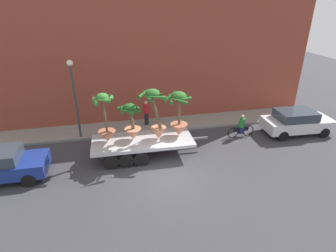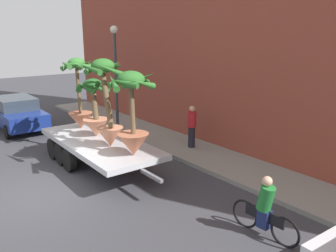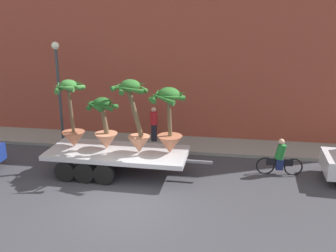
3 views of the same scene
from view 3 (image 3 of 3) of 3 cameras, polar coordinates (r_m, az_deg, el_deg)
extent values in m
plane|color=#38383D|center=(13.29, -6.34, -11.63)|extent=(60.00, 60.00, 0.00)
cube|color=gray|center=(18.70, -1.42, -2.59)|extent=(24.00, 2.20, 0.15)
cube|color=brown|center=(19.34, -0.58, 12.81)|extent=(24.00, 1.20, 9.86)
cube|color=#B7BABF|center=(15.33, -7.60, -4.00)|extent=(5.62, 2.38, 0.18)
cylinder|color=black|center=(17.02, -12.20, -3.85)|extent=(0.80, 0.24, 0.80)
cylinder|color=black|center=(15.24, -15.19, -6.59)|extent=(0.80, 0.24, 0.80)
cylinder|color=black|center=(16.75, -9.72, -4.05)|extent=(0.80, 0.24, 0.80)
cylinder|color=black|center=(14.93, -12.46, -6.89)|extent=(0.80, 0.24, 0.80)
cylinder|color=black|center=(16.50, -7.16, -4.25)|extent=(0.80, 0.24, 0.80)
cylinder|color=black|center=(14.66, -9.61, -7.17)|extent=(0.80, 0.24, 0.80)
cube|color=slate|center=(14.75, 4.75, -5.39)|extent=(1.00, 0.12, 0.10)
cone|color=tan|center=(15.48, -9.24, -2.23)|extent=(0.93, 0.93, 0.65)
cylinder|color=brown|center=(15.21, -9.59, 1.16)|extent=(0.36, 0.20, 1.26)
ellipsoid|color=#235B23|center=(15.07, -9.88, 3.45)|extent=(0.68, 0.68, 0.43)
cone|color=#235B23|center=(14.93, -8.36, 3.10)|extent=(0.27, 0.88, 0.49)
cone|color=#235B23|center=(15.31, -8.90, 3.57)|extent=(0.74, 0.53, 0.33)
cone|color=#235B23|center=(15.56, -9.97, 3.71)|extent=(1.00, 0.55, 0.39)
cone|color=#235B23|center=(15.22, -11.34, 3.32)|extent=(0.20, 0.85, 0.39)
cone|color=#235B23|center=(14.79, -11.18, 2.97)|extent=(0.92, 0.63, 0.36)
cone|color=#235B23|center=(14.70, -9.80, 2.87)|extent=(0.83, 0.48, 0.43)
cone|color=tan|center=(14.93, -4.38, -2.76)|extent=(0.88, 0.88, 0.66)
cylinder|color=brown|center=(14.57, -5.05, 2.20)|extent=(0.66, 0.18, 1.98)
ellipsoid|color=#2D6B28|center=(14.38, -5.71, 6.06)|extent=(0.75, 0.75, 0.47)
cone|color=#2D6B28|center=(14.27, -3.85, 5.68)|extent=(0.23, 0.96, 0.56)
cone|color=#2D6B28|center=(14.80, -4.88, 6.28)|extent=(0.99, 0.39, 0.34)
cone|color=#2D6B28|center=(14.80, -6.85, 6.17)|extent=(0.83, 0.93, 0.41)
cone|color=#2D6B28|center=(14.33, -7.24, 5.70)|extent=(0.53, 0.81, 0.44)
cone|color=#2D6B28|center=(13.88, -5.84, 5.49)|extent=(1.08, 0.40, 0.40)
cone|color=#B26647|center=(14.82, 0.28, -2.76)|extent=(0.98, 0.98, 0.70)
cylinder|color=brown|center=(14.47, 0.19, 1.62)|extent=(0.23, 0.16, 1.65)
ellipsoid|color=#2D6B28|center=(14.28, 0.10, 4.81)|extent=(0.83, 0.83, 0.52)
cone|color=#2D6B28|center=(14.30, 2.01, 4.57)|extent=(0.36, 0.99, 0.47)
cone|color=#2D6B28|center=(14.62, 1.37, 4.91)|extent=(0.90, 0.71, 0.41)
cone|color=#2D6B28|center=(14.81, -0.89, 4.93)|extent=(1.06, 0.83, 0.64)
cone|color=#2D6B28|center=(14.39, -1.81, 4.65)|extent=(0.23, 0.99, 0.48)
cone|color=#2D6B28|center=(13.84, -0.93, 4.18)|extent=(1.08, 0.54, 0.47)
cone|color=#2D6B28|center=(13.88, 0.78, 4.32)|extent=(0.89, 0.64, 0.33)
cone|color=#B26647|center=(16.00, -13.97, -1.92)|extent=(0.94, 0.94, 0.63)
cylinder|color=brown|center=(15.65, -14.40, 2.54)|extent=(0.22, 0.13, 1.94)
ellipsoid|color=#387A33|center=(15.46, -14.75, 6.02)|extent=(0.65, 0.65, 0.40)
cone|color=#387A33|center=(15.26, -13.37, 5.79)|extent=(0.31, 0.89, 0.40)
cone|color=#387A33|center=(15.73, -13.52, 6.12)|extent=(0.88, 0.59, 0.40)
cone|color=#387A33|center=(15.90, -14.45, 6.05)|extent=(0.91, 0.39, 0.52)
cone|color=#387A33|center=(15.73, -15.53, 5.85)|extent=(0.49, 0.72, 0.45)
cone|color=#387A33|center=(15.53, -16.21, 5.67)|extent=(0.42, 0.85, 0.48)
cone|color=#387A33|center=(15.09, -15.46, 5.58)|extent=(0.89, 0.24, 0.34)
cone|color=#387A33|center=(15.16, -14.17, 5.69)|extent=(0.62, 0.67, 0.34)
torus|color=black|center=(16.06, 18.31, -5.87)|extent=(0.74, 0.10, 0.74)
torus|color=black|center=(15.86, 14.40, -5.81)|extent=(0.74, 0.10, 0.74)
cube|color=black|center=(15.88, 16.42, -5.24)|extent=(1.04, 0.11, 0.28)
cylinder|color=#1E702D|center=(15.72, 16.55, -3.72)|extent=(0.46, 0.36, 0.65)
sphere|color=tan|center=(15.59, 16.68, -2.28)|extent=(0.24, 0.24, 0.24)
cube|color=navy|center=(15.91, 16.39, -5.51)|extent=(0.29, 0.25, 0.44)
cylinder|color=black|center=(18.69, -2.12, -0.99)|extent=(0.28, 0.28, 0.85)
cylinder|color=red|center=(18.48, -2.14, 1.18)|extent=(0.36, 0.36, 0.62)
sphere|color=tan|center=(18.36, -2.16, 2.47)|extent=(0.24, 0.24, 0.24)
cylinder|color=#383D42|center=(18.71, -15.96, 4.17)|extent=(0.14, 0.14, 4.50)
sphere|color=#EAEACC|center=(18.36, -16.57, 11.49)|extent=(0.36, 0.36, 0.36)
camera|label=1|loc=(6.03, -84.50, 19.74)|focal=29.34mm
camera|label=2|loc=(10.70, 46.75, 2.56)|focal=37.35mm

